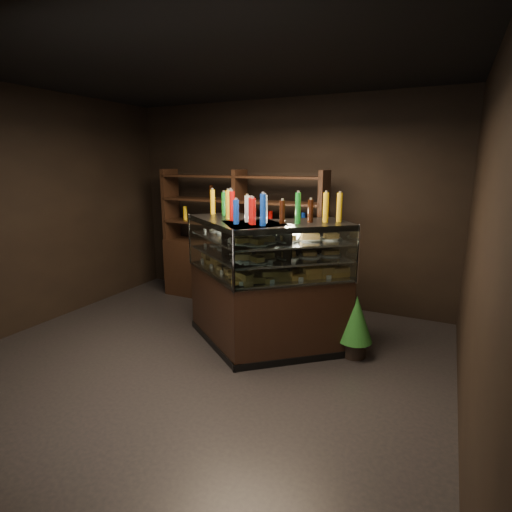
% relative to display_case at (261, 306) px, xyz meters
% --- Properties ---
extents(ground, '(5.00, 5.00, 0.00)m').
position_rel_display_case_xyz_m(ground, '(-0.43, -0.81, -0.49)').
color(ground, black).
rests_on(ground, ground).
extents(room_shell, '(5.02, 5.02, 3.01)m').
position_rel_display_case_xyz_m(room_shell, '(-0.43, -0.81, 1.45)').
color(room_shell, black).
rests_on(room_shell, ground).
extents(display_case, '(2.11, 1.40, 1.48)m').
position_rel_display_case_xyz_m(display_case, '(0.00, 0.00, 0.00)').
color(display_case, black).
rests_on(display_case, ground).
extents(food_display, '(1.73, 0.92, 0.45)m').
position_rel_display_case_xyz_m(food_display, '(0.00, -0.01, 0.62)').
color(food_display, gold).
rests_on(food_display, display_case).
extents(bottles_top, '(1.55, 0.77, 0.30)m').
position_rel_display_case_xyz_m(bottles_top, '(-0.00, 0.00, 1.12)').
color(bottles_top, silver).
rests_on(bottles_top, display_case).
extents(potted_conifer, '(0.37, 0.37, 0.80)m').
position_rel_display_case_xyz_m(potted_conifer, '(1.04, 0.21, -0.04)').
color(potted_conifer, black).
rests_on(potted_conifer, ground).
extents(back_shelving, '(2.59, 0.45, 2.00)m').
position_rel_display_case_xyz_m(back_shelving, '(-0.92, 1.24, 0.11)').
color(back_shelving, black).
rests_on(back_shelving, ground).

